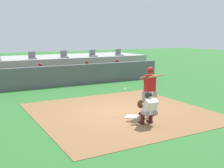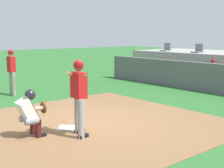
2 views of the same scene
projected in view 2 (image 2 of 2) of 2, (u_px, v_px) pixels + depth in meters
name	position (u px, v px, depth m)	size (l,w,h in m)	color
ground_plane	(92.00, 123.00, 8.61)	(80.00, 80.00, 0.00)	#2D6B2D
dirt_infield	(92.00, 123.00, 8.61)	(6.40, 6.40, 0.01)	olive
home_plate	(67.00, 128.00, 8.09)	(0.44, 0.44, 0.02)	white
batter_at_plate	(79.00, 93.00, 7.36)	(0.68, 0.77, 1.80)	#99999E
catcher_crouched	(31.00, 111.00, 7.39)	(0.50, 1.87, 1.13)	gray
on_deck_batter	(12.00, 69.00, 12.43)	(0.58, 0.23, 1.79)	#99999E
dugout_wall	(223.00, 79.00, 12.66)	(13.00, 0.30, 1.20)	#59595E
dugout_player_0	(211.00, 73.00, 14.01)	(0.49, 0.70, 1.30)	#939399
stadium_seat_0	(166.00, 49.00, 18.44)	(0.46, 0.46, 0.48)	slate
stadium_seat_1	(198.00, 50.00, 16.80)	(0.46, 0.46, 0.48)	slate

